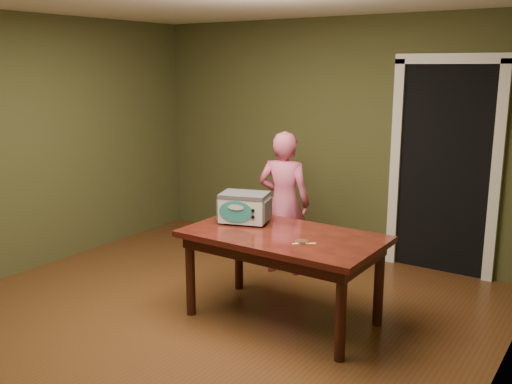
% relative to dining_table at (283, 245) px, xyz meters
% --- Properties ---
extents(floor, '(5.00, 5.00, 0.00)m').
position_rel_dining_table_xyz_m(floor, '(-0.57, -0.57, -0.65)').
color(floor, '#5D301A').
rests_on(floor, ground).
extents(room_shell, '(4.52, 5.02, 2.61)m').
position_rel_dining_table_xyz_m(room_shell, '(-0.57, -0.57, 1.06)').
color(room_shell, '#444625').
rests_on(room_shell, ground).
extents(doorway, '(1.10, 0.66, 2.25)m').
position_rel_dining_table_xyz_m(doorway, '(0.73, 2.21, 0.41)').
color(doorway, black).
rests_on(doorway, ground).
extents(dining_table, '(1.61, 0.91, 0.75)m').
position_rel_dining_table_xyz_m(dining_table, '(0.00, 0.00, 0.00)').
color(dining_table, black).
rests_on(dining_table, floor).
extents(toy_oven, '(0.48, 0.40, 0.26)m').
position_rel_dining_table_xyz_m(toy_oven, '(-0.45, 0.10, 0.24)').
color(toy_oven, '#4C4F54').
rests_on(toy_oven, dining_table).
extents(baking_pan, '(0.10, 0.10, 0.02)m').
position_rel_dining_table_xyz_m(baking_pan, '(0.25, -0.14, 0.11)').
color(baking_pan, silver).
rests_on(baking_pan, dining_table).
extents(spatula, '(0.16, 0.13, 0.01)m').
position_rel_dining_table_xyz_m(spatula, '(0.28, -0.15, 0.10)').
color(spatula, '#D4B65C').
rests_on(spatula, dining_table).
extents(child, '(0.60, 0.48, 1.46)m').
position_rel_dining_table_xyz_m(child, '(-0.58, 0.98, 0.08)').
color(child, '#D4577C').
rests_on(child, floor).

